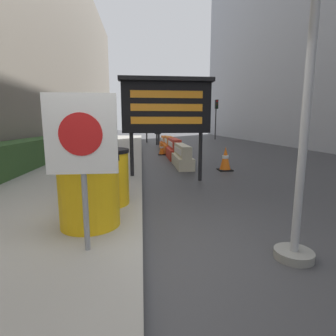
% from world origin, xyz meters
% --- Properties ---
extents(ground_plane, '(120.00, 120.00, 0.00)m').
position_xyz_m(ground_plane, '(0.00, 0.00, 0.00)').
color(ground_plane, '#38383A').
extents(building_left_facade, '(0.40, 50.40, 13.03)m').
position_xyz_m(building_left_facade, '(-4.49, 9.80, 6.51)').
color(building_left_facade, gray).
rests_on(building_left_facade, ground_plane).
extents(hedge_strip, '(0.90, 7.63, 0.86)m').
position_xyz_m(hedge_strip, '(-3.69, 5.13, 0.60)').
color(hedge_strip, '#335628').
rests_on(hedge_strip, sidewalk_left).
extents(barrel_drum_foreground, '(0.83, 0.83, 0.96)m').
position_xyz_m(barrel_drum_foreground, '(-0.71, 0.39, 0.65)').
color(barrel_drum_foreground, yellow).
rests_on(barrel_drum_foreground, sidewalk_left).
extents(barrel_drum_middle, '(0.83, 0.83, 0.96)m').
position_xyz_m(barrel_drum_middle, '(-0.62, 1.37, 0.65)').
color(barrel_drum_middle, yellow).
rests_on(barrel_drum_middle, sidewalk_left).
extents(warning_sign, '(0.73, 0.08, 1.69)m').
position_xyz_m(warning_sign, '(-0.61, -0.35, 1.35)').
color(warning_sign, gray).
rests_on(warning_sign, sidewalk_left).
extents(message_board, '(2.43, 0.36, 2.71)m').
position_xyz_m(message_board, '(0.67, 3.81, 1.99)').
color(message_board, black).
rests_on(message_board, ground_plane).
extents(jersey_barrier_cream, '(0.54, 2.12, 0.80)m').
position_xyz_m(jersey_barrier_cream, '(1.46, 6.18, 0.35)').
color(jersey_barrier_cream, beige).
rests_on(jersey_barrier_cream, ground_plane).
extents(jersey_barrier_red_striped, '(0.58, 2.06, 0.88)m').
position_xyz_m(jersey_barrier_red_striped, '(1.46, 8.50, 0.39)').
color(jersey_barrier_red_striped, red).
rests_on(jersey_barrier_red_striped, ground_plane).
extents(jersey_barrier_orange_near, '(0.57, 1.68, 0.87)m').
position_xyz_m(jersey_barrier_orange_near, '(1.46, 10.76, 0.38)').
color(jersey_barrier_orange_near, orange).
rests_on(jersey_barrier_orange_near, ground_plane).
extents(jersey_barrier_orange_far, '(0.60, 2.13, 0.78)m').
position_xyz_m(jersey_barrier_orange_far, '(1.46, 12.94, 0.34)').
color(jersey_barrier_orange_far, orange).
rests_on(jersey_barrier_orange_far, ground_plane).
extents(traffic_cone_near, '(0.37, 0.37, 0.66)m').
position_xyz_m(traffic_cone_near, '(1.01, 9.89, 0.32)').
color(traffic_cone_near, black).
rests_on(traffic_cone_near, ground_plane).
extents(traffic_cone_mid, '(0.45, 0.45, 0.80)m').
position_xyz_m(traffic_cone_mid, '(2.78, 5.26, 0.39)').
color(traffic_cone_mid, black).
rests_on(traffic_cone_mid, ground_plane).
extents(traffic_light_near_curb, '(0.28, 0.45, 4.26)m').
position_xyz_m(traffic_light_near_curb, '(0.44, 18.49, 3.08)').
color(traffic_light_near_curb, '#2D2D30').
rests_on(traffic_light_near_curb, ground_plane).
extents(traffic_light_far_side, '(0.28, 0.45, 3.78)m').
position_xyz_m(traffic_light_far_side, '(7.22, 22.04, 2.75)').
color(traffic_light_far_side, '#2D2D30').
rests_on(traffic_light_far_side, ground_plane).
extents(pedestrian_worker, '(0.48, 0.38, 1.61)m').
position_xyz_m(pedestrian_worker, '(1.20, 16.10, 0.95)').
color(pedestrian_worker, '#333338').
rests_on(pedestrian_worker, ground_plane).
extents(steel_pole_right, '(0.44, 0.44, 2.85)m').
position_xyz_m(steel_pole_right, '(1.75, -0.46, 0.81)').
color(steel_pole_right, gray).
rests_on(steel_pole_right, ground_plane).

